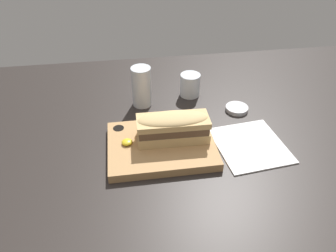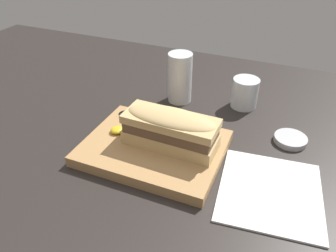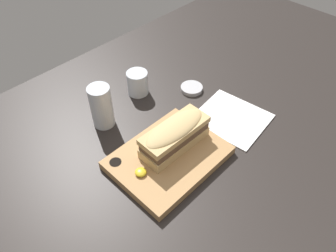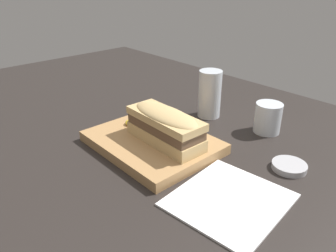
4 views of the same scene
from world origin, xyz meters
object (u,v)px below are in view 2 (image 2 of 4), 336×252
at_px(serving_board, 154,148).
at_px(sandwich, 171,128).
at_px(napkin, 270,191).
at_px(wine_glass, 245,94).
at_px(condiment_dish, 290,139).
at_px(water_glass, 180,81).

xyz_separation_m(serving_board, sandwich, (0.03, 0.01, 0.05)).
bearing_deg(napkin, serving_board, 174.40).
bearing_deg(sandwich, wine_glass, 68.68).
height_order(serving_board, condiment_dish, serving_board).
bearing_deg(sandwich, condiment_dish, 31.46).
bearing_deg(condiment_dish, sandwich, -148.54).
distance_m(serving_board, napkin, 0.24).
relative_size(wine_glass, napkin, 0.36).
bearing_deg(sandwich, water_glass, 106.31).
xyz_separation_m(serving_board, napkin, (0.24, -0.02, -0.01)).
xyz_separation_m(sandwich, napkin, (0.21, -0.03, -0.06)).
xyz_separation_m(wine_glass, napkin, (0.11, -0.29, -0.03)).
relative_size(serving_board, water_glass, 2.18).
height_order(sandwich, condiment_dish, sandwich).
distance_m(water_glass, napkin, 0.37).
xyz_separation_m(wine_glass, condiment_dish, (0.13, -0.11, -0.03)).
distance_m(serving_board, water_glass, 0.23).
distance_m(sandwich, water_glass, 0.23).
bearing_deg(napkin, condiment_dish, 84.09).
bearing_deg(condiment_dish, serving_board, -150.35).
relative_size(serving_board, napkin, 1.33).
relative_size(sandwich, water_glass, 1.48).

